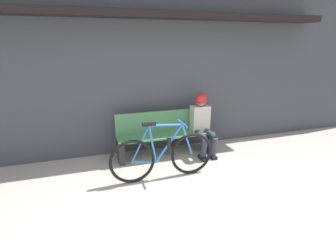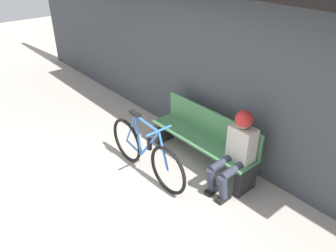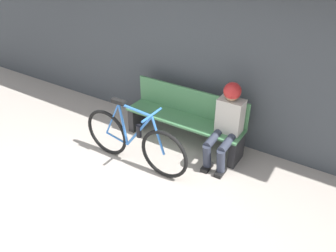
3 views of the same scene
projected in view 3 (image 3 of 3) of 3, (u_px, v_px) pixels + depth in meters
The scene contains 5 objects.
ground_plane at pixel (79, 231), 3.55m from camera, with size 24.00×24.00×0.00m, color #ADA399.
storefront_wall at pixel (197, 25), 4.50m from camera, with size 12.00×0.56×3.20m.
park_bench_near at pixel (185, 119), 4.83m from camera, with size 1.80×0.42×0.83m.
bicycle at pixel (134, 141), 4.36m from camera, with size 1.66×0.40×0.94m.
person_seated at pixel (227, 120), 4.29m from camera, with size 0.34×0.62×1.16m.
Camera 3 is at (2.12, -1.53, 2.84)m, focal length 35.00 mm.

